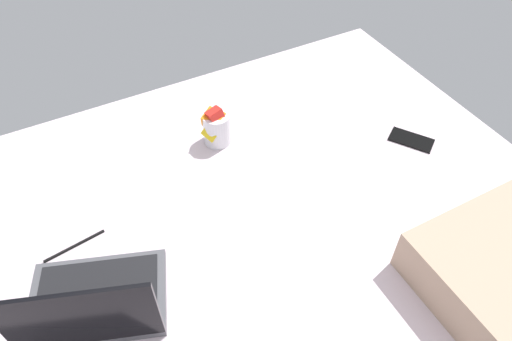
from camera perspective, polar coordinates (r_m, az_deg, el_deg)
bed_mattress at (r=141.16cm, az=-0.59°, el=-8.08°), size 180.00×140.00×18.00cm
laptop at (r=121.17cm, az=-19.13°, el=-14.96°), size 38.84×32.82×23.00cm
snack_cup at (r=151.95cm, az=-4.86°, el=5.27°), size 10.29×9.01×14.03cm
cell_phone at (r=163.66cm, az=18.34°, el=3.56°), size 13.48×15.41×0.80cm
charger_cable at (r=137.15cm, az=-21.17°, el=-8.54°), size 16.90×3.15×0.60cm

